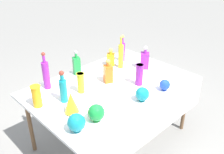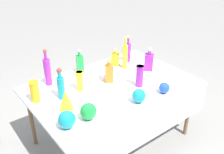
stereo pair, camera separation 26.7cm
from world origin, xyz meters
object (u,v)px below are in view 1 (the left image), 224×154
(fluted_vase_0, at_px, (71,103))
(round_bowl_1, at_px, (142,94))
(square_decanter_2, at_px, (77,65))
(square_decanter_3, at_px, (111,58))
(slender_vase_0, at_px, (37,96))
(slender_vase_1, at_px, (81,82))
(round_bowl_0, at_px, (96,113))
(tall_bottle_3, at_px, (46,74))
(square_decanter_0, at_px, (145,59))
(slender_vase_2, at_px, (139,74))
(tall_bottle_0, at_px, (121,55))
(round_bowl_2, at_px, (165,85))
(tall_bottle_2, at_px, (122,51))
(tall_bottle_1, at_px, (63,89))
(square_decanter_1, at_px, (108,73))
(round_bowl_3, at_px, (76,123))

(fluted_vase_0, bearing_deg, round_bowl_1, -27.51)
(square_decanter_2, relative_size, round_bowl_1, 2.06)
(square_decanter_3, distance_m, slender_vase_0, 1.14)
(slender_vase_1, xyz_separation_m, round_bowl_0, (-0.20, -0.47, -0.04))
(tall_bottle_3, xyz_separation_m, square_decanter_0, (1.12, -0.41, -0.05))
(slender_vase_2, bearing_deg, fluted_vase_0, 174.02)
(tall_bottle_0, relative_size, slender_vase_0, 1.86)
(square_decanter_2, distance_m, round_bowl_2, 1.03)
(slender_vase_0, xyz_separation_m, round_bowl_1, (0.78, -0.63, -0.04))
(slender_vase_2, height_order, round_bowl_2, slender_vase_2)
(tall_bottle_3, bearing_deg, fluted_vase_0, -98.09)
(tall_bottle_0, height_order, tall_bottle_3, tall_bottle_3)
(tall_bottle_2, height_order, tall_bottle_3, tall_bottle_3)
(round_bowl_1, bearing_deg, square_decanter_2, 96.78)
(tall_bottle_1, height_order, round_bowl_0, tall_bottle_1)
(tall_bottle_1, relative_size, fluted_vase_0, 1.57)
(square_decanter_3, relative_size, round_bowl_2, 1.85)
(tall_bottle_0, distance_m, square_decanter_2, 0.55)
(square_decanter_1, relative_size, round_bowl_0, 1.78)
(slender_vase_1, bearing_deg, tall_bottle_0, 9.80)
(tall_bottle_2, relative_size, slender_vase_0, 1.61)
(square_decanter_2, height_order, slender_vase_0, square_decanter_2)
(tall_bottle_2, xyz_separation_m, slender_vase_1, (-0.88, -0.25, -0.02))
(tall_bottle_1, distance_m, fluted_vase_0, 0.22)
(slender_vase_1, distance_m, round_bowl_2, 0.87)
(tall_bottle_3, height_order, fluted_vase_0, tall_bottle_3)
(tall_bottle_0, xyz_separation_m, tall_bottle_3, (-0.92, 0.19, 0.00))
(tall_bottle_0, bearing_deg, round_bowl_3, -152.56)
(tall_bottle_0, height_order, fluted_vase_0, tall_bottle_0)
(tall_bottle_3, xyz_separation_m, square_decanter_2, (0.42, 0.04, -0.05))
(tall_bottle_2, xyz_separation_m, round_bowl_2, (-0.23, -0.83, -0.08))
(round_bowl_3, bearing_deg, round_bowl_1, -6.77)
(tall_bottle_3, relative_size, round_bowl_2, 3.42)
(square_decanter_1, distance_m, slender_vase_1, 0.35)
(square_decanter_1, xyz_separation_m, slender_vase_2, (0.20, -0.28, 0.01))
(slender_vase_1, distance_m, slender_vase_2, 0.63)
(tall_bottle_3, xyz_separation_m, round_bowl_0, (0.01, -0.78, -0.08))
(tall_bottle_0, relative_size, round_bowl_2, 3.38)
(round_bowl_1, bearing_deg, square_decanter_0, 37.55)
(tall_bottle_2, height_order, square_decanter_0, tall_bottle_2)
(round_bowl_2, bearing_deg, square_decanter_2, 114.83)
(tall_bottle_2, xyz_separation_m, square_decanter_2, (-0.66, 0.11, -0.02))
(tall_bottle_0, xyz_separation_m, tall_bottle_2, (0.16, 0.13, -0.02))
(tall_bottle_0, distance_m, square_decanter_1, 0.40)
(tall_bottle_3, xyz_separation_m, slender_vase_1, (0.21, -0.32, -0.05))
(tall_bottle_2, height_order, fluted_vase_0, tall_bottle_2)
(tall_bottle_0, distance_m, square_decanter_0, 0.30)
(slender_vase_0, height_order, fluted_vase_0, slender_vase_0)
(slender_vase_1, height_order, round_bowl_1, slender_vase_1)
(square_decanter_3, distance_m, round_bowl_2, 0.84)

